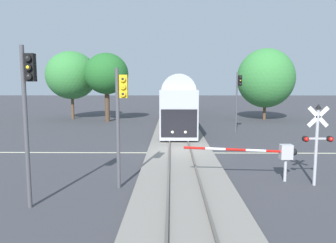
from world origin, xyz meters
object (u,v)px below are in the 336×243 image
(crossing_gate_near, at_px, (274,153))
(oak_far_right, at_px, (266,78))
(pine_left_background, at_px, (72,75))
(traffic_signal_near_left, at_px, (28,101))
(oak_behind_train, at_px, (107,74))
(traffic_signal_median, at_px, (121,109))
(traffic_signal_far_side, at_px, (238,92))
(commuter_train, at_px, (176,98))
(crossing_signal_mast, at_px, (317,136))

(crossing_gate_near, relative_size, oak_far_right, 0.59)
(pine_left_background, bearing_deg, traffic_signal_near_left, -75.09)
(oak_behind_train, distance_m, oak_far_right, 20.44)
(traffic_signal_median, bearing_deg, traffic_signal_far_side, 62.39)
(commuter_train, distance_m, oak_behind_train, 9.49)
(crossing_signal_mast, relative_size, pine_left_background, 0.42)
(traffic_signal_near_left, xyz_separation_m, oak_behind_train, (-2.81, 27.55, 1.88))
(traffic_signal_far_side, bearing_deg, crossing_gate_near, -95.53)
(crossing_signal_mast, height_order, traffic_signal_median, traffic_signal_median)
(pine_left_background, bearing_deg, oak_far_right, -1.64)
(crossing_signal_mast, distance_m, oak_behind_train, 29.05)
(traffic_signal_near_left, bearing_deg, traffic_signal_median, 37.06)
(traffic_signal_near_left, bearing_deg, crossing_gate_near, 18.27)
(commuter_train, distance_m, crossing_signal_mast, 27.84)
(oak_behind_train, bearing_deg, traffic_signal_median, -77.02)
(crossing_signal_mast, xyz_separation_m, traffic_signal_median, (-8.86, -0.46, 1.29))
(oak_far_right, bearing_deg, crossing_gate_near, -105.58)
(traffic_signal_median, bearing_deg, traffic_signal_near_left, -142.94)
(traffic_signal_far_side, bearing_deg, traffic_signal_median, -117.61)
(traffic_signal_near_left, distance_m, oak_far_right, 34.50)
(crossing_gate_near, height_order, traffic_signal_far_side, traffic_signal_far_side)
(traffic_signal_near_left, bearing_deg, oak_behind_train, 95.83)
(traffic_signal_near_left, distance_m, pine_left_background, 31.53)
(crossing_signal_mast, xyz_separation_m, traffic_signal_near_left, (-11.87, -2.74, 1.73))
(traffic_signal_far_side, height_order, traffic_signal_near_left, traffic_signal_near_left)
(commuter_train, height_order, traffic_signal_far_side, traffic_signal_far_side)
(crossing_gate_near, height_order, traffic_signal_near_left, traffic_signal_near_left)
(commuter_train, xyz_separation_m, oak_behind_train, (-8.63, -2.36, 3.14))
(crossing_gate_near, bearing_deg, oak_behind_train, 118.22)
(oak_behind_train, relative_size, pine_left_background, 0.94)
(commuter_train, relative_size, crossing_gate_near, 7.01)
(traffic_signal_median, xyz_separation_m, pine_left_background, (-11.11, 28.15, 2.24))
(crossing_signal_mast, distance_m, oak_far_right, 27.71)
(traffic_signal_near_left, relative_size, oak_behind_train, 0.71)
(traffic_signal_near_left, height_order, oak_far_right, oak_far_right)
(crossing_signal_mast, height_order, traffic_signal_far_side, traffic_signal_far_side)
(traffic_signal_median, relative_size, pine_left_background, 0.60)
(crossing_signal_mast, bearing_deg, commuter_train, 102.55)
(crossing_gate_near, distance_m, oak_far_right, 27.63)
(commuter_train, relative_size, oak_far_right, 4.11)
(commuter_train, xyz_separation_m, traffic_signal_median, (-2.81, -27.64, 0.81))
(commuter_train, distance_m, crossing_gate_near, 26.94)
(crossing_gate_near, bearing_deg, traffic_signal_near_left, -161.73)
(commuter_train, bearing_deg, oak_far_right, -1.09)
(oak_far_right, bearing_deg, commuter_train, 178.91)
(traffic_signal_far_side, bearing_deg, pine_left_background, 149.60)
(traffic_signal_far_side, bearing_deg, traffic_signal_near_left, -121.79)
(commuter_train, bearing_deg, traffic_signal_far_side, -62.19)
(traffic_signal_far_side, height_order, pine_left_background, pine_left_background)
(crossing_gate_near, distance_m, traffic_signal_median, 7.56)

